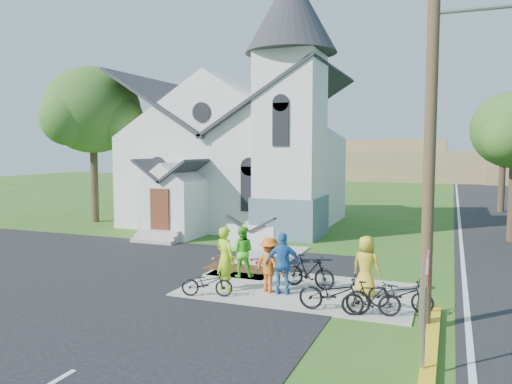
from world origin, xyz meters
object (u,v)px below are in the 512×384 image
at_px(cyclist_4, 366,266).
at_px(bike_4, 400,294).
at_px(stop_sign, 427,286).
at_px(utility_pole, 434,105).
at_px(cyclist_0, 225,258).
at_px(bike_0, 207,283).
at_px(bike_3, 371,299).
at_px(church_sign, 250,238).
at_px(cyclist_1, 242,252).
at_px(cyclist_3, 270,265).
at_px(bike_1, 309,271).
at_px(cyclist_2, 283,264).
at_px(bike_2, 334,293).

relative_size(cyclist_4, bike_4, 1.02).
bearing_deg(stop_sign, utility_pole, 91.49).
height_order(cyclist_0, bike_0, cyclist_0).
distance_m(stop_sign, cyclist_0, 7.13).
bearing_deg(bike_0, bike_3, -107.18).
distance_m(church_sign, cyclist_0, 3.67).
height_order(cyclist_1, cyclist_3, cyclist_1).
relative_size(bike_1, cyclist_4, 0.97).
height_order(cyclist_2, bike_2, cyclist_2).
bearing_deg(church_sign, stop_sign, -48.12).
height_order(stop_sign, bike_1, stop_sign).
distance_m(cyclist_0, cyclist_1, 1.66).
xyz_separation_m(cyclist_1, cyclist_2, (1.94, -1.39, 0.06)).
height_order(stop_sign, bike_0, stop_sign).
relative_size(cyclist_0, bike_4, 1.12).
distance_m(bike_0, cyclist_2, 2.32).
relative_size(bike_0, cyclist_4, 0.85).
distance_m(church_sign, cyclist_3, 3.82).
height_order(utility_pole, bike_0, utility_pole).
bearing_deg(cyclist_4, church_sign, -10.55).
bearing_deg(bike_0, cyclist_0, -33.20).
distance_m(church_sign, bike_2, 6.10).
bearing_deg(cyclist_0, cyclist_3, -141.56).
relative_size(cyclist_0, bike_1, 1.14).
bearing_deg(cyclist_0, bike_4, -156.63).
xyz_separation_m(bike_1, cyclist_2, (-0.53, -0.93, 0.40)).
bearing_deg(cyclist_1, bike_4, 145.95).
relative_size(cyclist_1, bike_1, 1.00).
height_order(cyclist_0, bike_3, cyclist_0).
height_order(church_sign, cyclist_4, cyclist_4).
bearing_deg(cyclist_1, church_sign, -92.71).
height_order(bike_2, bike_3, bike_2).
distance_m(bike_3, bike_4, 0.99).
relative_size(bike_0, cyclist_3, 0.91).
distance_m(cyclist_2, cyclist_3, 0.48).
bearing_deg(bike_2, stop_sign, -142.05).
bearing_deg(cyclist_2, bike_4, 162.17).
distance_m(cyclist_1, cyclist_2, 2.39).
relative_size(bike_2, bike_3, 1.25).
height_order(cyclist_3, bike_4, cyclist_3).
xyz_separation_m(cyclist_1, bike_1, (2.47, -0.46, -0.35)).
relative_size(cyclist_3, cyclist_4, 0.93).
bearing_deg(cyclist_1, cyclist_4, 154.87).
distance_m(church_sign, bike_3, 6.81).
relative_size(bike_0, cyclist_2, 0.82).
xyz_separation_m(utility_pole, cyclist_3, (-4.60, 1.43, -4.52)).
relative_size(cyclist_0, cyclist_3, 1.18).
relative_size(utility_pole, bike_2, 5.22).
height_order(bike_0, bike_1, bike_1).
bearing_deg(bike_2, utility_pole, -98.35).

